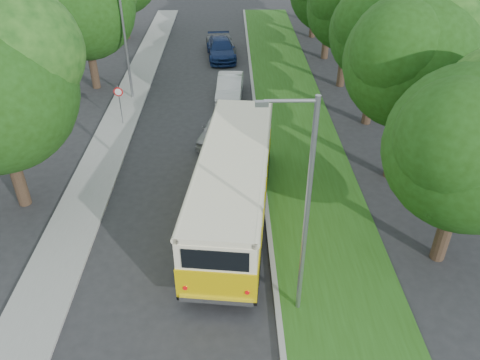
{
  "coord_description": "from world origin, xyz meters",
  "views": [
    {
      "loc": [
        2.06,
        -13.67,
        12.76
      ],
      "look_at": [
        2.41,
        3.48,
        1.5
      ],
      "focal_mm": 35.0,
      "sensor_mm": 36.0,
      "label": 1
    }
  ],
  "objects_px": {
    "car_silver": "(219,129)",
    "car_grey": "(221,45)",
    "vintage_bus": "(234,186)",
    "car_blue": "(221,49)",
    "lamppost_far": "(123,38)",
    "lamppost_near": "(304,209)",
    "car_white": "(230,87)"
  },
  "relations": [
    {
      "from": "car_blue",
      "to": "car_white",
      "type": "bearing_deg",
      "value": -90.64
    },
    {
      "from": "vintage_bus",
      "to": "car_blue",
      "type": "height_order",
      "value": "vintage_bus"
    },
    {
      "from": "car_silver",
      "to": "car_blue",
      "type": "xyz_separation_m",
      "value": [
        -0.08,
        14.18,
        0.06
      ]
    },
    {
      "from": "lamppost_far",
      "to": "car_grey",
      "type": "height_order",
      "value": "lamppost_far"
    },
    {
      "from": "lamppost_far",
      "to": "car_white",
      "type": "xyz_separation_m",
      "value": [
        6.68,
        -0.06,
        -3.35
      ]
    },
    {
      "from": "lamppost_near",
      "to": "vintage_bus",
      "type": "distance_m",
      "value": 6.28
    },
    {
      "from": "car_silver",
      "to": "car_grey",
      "type": "height_order",
      "value": "car_silver"
    },
    {
      "from": "lamppost_near",
      "to": "car_grey",
      "type": "relative_size",
      "value": 1.71
    },
    {
      "from": "lamppost_far",
      "to": "vintage_bus",
      "type": "relative_size",
      "value": 0.68
    },
    {
      "from": "lamppost_near",
      "to": "lamppost_far",
      "type": "distance_m",
      "value": 20.53
    },
    {
      "from": "lamppost_far",
      "to": "car_blue",
      "type": "xyz_separation_m",
      "value": [
        5.98,
        8.18,
        -3.35
      ]
    },
    {
      "from": "car_blue",
      "to": "lamppost_far",
      "type": "bearing_deg",
      "value": -131.65
    },
    {
      "from": "lamppost_far",
      "to": "vintage_bus",
      "type": "height_order",
      "value": "lamppost_far"
    },
    {
      "from": "car_white",
      "to": "lamppost_far",
      "type": "bearing_deg",
      "value": -176.55
    },
    {
      "from": "vintage_bus",
      "to": "lamppost_far",
      "type": "bearing_deg",
      "value": 123.95
    },
    {
      "from": "lamppost_far",
      "to": "car_blue",
      "type": "relative_size",
      "value": 1.42
    },
    {
      "from": "car_white",
      "to": "car_blue",
      "type": "distance_m",
      "value": 8.27
    },
    {
      "from": "vintage_bus",
      "to": "car_silver",
      "type": "height_order",
      "value": "vintage_bus"
    },
    {
      "from": "lamppost_far",
      "to": "car_silver",
      "type": "bearing_deg",
      "value": -44.7
    },
    {
      "from": "car_blue",
      "to": "car_silver",
      "type": "bearing_deg",
      "value": -95.17
    },
    {
      "from": "car_white",
      "to": "car_grey",
      "type": "height_order",
      "value": "car_white"
    },
    {
      "from": "lamppost_near",
      "to": "car_silver",
      "type": "relative_size",
      "value": 1.91
    },
    {
      "from": "car_silver",
      "to": "car_blue",
      "type": "bearing_deg",
      "value": 106.99
    },
    {
      "from": "car_silver",
      "to": "car_white",
      "type": "relative_size",
      "value": 0.9
    },
    {
      "from": "car_grey",
      "to": "lamppost_far",
      "type": "bearing_deg",
      "value": -129.13
    },
    {
      "from": "lamppost_far",
      "to": "car_grey",
      "type": "xyz_separation_m",
      "value": [
        5.95,
        9.69,
        -3.46
      ]
    },
    {
      "from": "vintage_bus",
      "to": "car_blue",
      "type": "relative_size",
      "value": 2.09
    },
    {
      "from": "vintage_bus",
      "to": "car_white",
      "type": "relative_size",
      "value": 2.39
    },
    {
      "from": "vintage_bus",
      "to": "car_white",
      "type": "distance_m",
      "value": 13.21
    },
    {
      "from": "vintage_bus",
      "to": "car_silver",
      "type": "xyz_separation_m",
      "value": [
        -0.76,
        7.24,
        -0.93
      ]
    },
    {
      "from": "car_silver",
      "to": "car_grey",
      "type": "xyz_separation_m",
      "value": [
        -0.11,
        15.69,
        -0.06
      ]
    },
    {
      "from": "car_silver",
      "to": "car_blue",
      "type": "distance_m",
      "value": 14.18
    }
  ]
}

